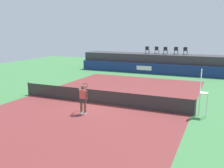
# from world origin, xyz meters

# --- Properties ---
(ground_plane) EXTENTS (48.00, 48.00, 0.00)m
(ground_plane) POSITION_xyz_m (0.00, 3.00, 0.00)
(ground_plane) COLOR #3D7A42
(court_inner) EXTENTS (12.00, 22.00, 0.00)m
(court_inner) POSITION_xyz_m (0.00, 0.00, 0.00)
(court_inner) COLOR maroon
(court_inner) RESTS_ON ground
(sponsor_wall) EXTENTS (18.00, 0.22, 1.20)m
(sponsor_wall) POSITION_xyz_m (-0.00, 13.50, 0.60)
(sponsor_wall) COLOR navy
(sponsor_wall) RESTS_ON ground
(spectator_platform) EXTENTS (18.00, 2.80, 2.20)m
(spectator_platform) POSITION_xyz_m (0.00, 15.30, 1.10)
(spectator_platform) COLOR #38383D
(spectator_platform) RESTS_ON ground
(spectator_chair_far_left) EXTENTS (0.45, 0.45, 0.89)m
(spectator_chair_far_left) POSITION_xyz_m (-1.00, 15.05, 2.69)
(spectator_chair_far_left) COLOR #1E232D
(spectator_chair_far_left) RESTS_ON spectator_platform
(spectator_chair_left) EXTENTS (0.45, 0.45, 0.89)m
(spectator_chair_left) POSITION_xyz_m (0.13, 15.23, 2.69)
(spectator_chair_left) COLOR #1E232D
(spectator_chair_left) RESTS_ON spectator_platform
(spectator_chair_center) EXTENTS (0.48, 0.48, 0.89)m
(spectator_chair_center) POSITION_xyz_m (1.22, 15.02, 2.69)
(spectator_chair_center) COLOR #1E232D
(spectator_chair_center) RESTS_ON spectator_platform
(spectator_chair_right) EXTENTS (0.45, 0.45, 0.89)m
(spectator_chair_right) POSITION_xyz_m (2.37, 15.47, 2.69)
(spectator_chair_right) COLOR #1E232D
(spectator_chair_right) RESTS_ON spectator_platform
(spectator_chair_far_right) EXTENTS (0.45, 0.45, 0.89)m
(spectator_chair_far_right) POSITION_xyz_m (3.43, 15.52, 2.69)
(spectator_chair_far_right) COLOR #1E232D
(spectator_chair_far_right) RESTS_ON spectator_platform
(umpire_chair) EXTENTS (0.44, 0.44, 2.76)m
(umpire_chair) POSITION_xyz_m (6.50, 0.00, 1.59)
(umpire_chair) COLOR white
(umpire_chair) RESTS_ON ground
(tennis_net) EXTENTS (12.40, 0.02, 0.95)m
(tennis_net) POSITION_xyz_m (0.00, 0.00, 0.47)
(tennis_net) COLOR #2D2D2D
(tennis_net) RESTS_ON ground
(net_post_near) EXTENTS (0.10, 0.10, 1.00)m
(net_post_near) POSITION_xyz_m (-6.20, 0.00, 0.50)
(net_post_near) COLOR #4C4C51
(net_post_near) RESTS_ON ground
(net_post_far) EXTENTS (0.10, 0.10, 1.00)m
(net_post_far) POSITION_xyz_m (6.20, 0.00, 0.50)
(net_post_far) COLOR #4C4C51
(net_post_far) RESTS_ON ground
(tennis_player) EXTENTS (0.78, 1.13, 1.77)m
(tennis_player) POSITION_xyz_m (0.04, -2.34, 0.96)
(tennis_player) COLOR white
(tennis_player) RESTS_ON court_inner
(tennis_ball) EXTENTS (0.07, 0.07, 0.07)m
(tennis_ball) POSITION_xyz_m (-1.01, -0.30, 0.04)
(tennis_ball) COLOR #D8EA33
(tennis_ball) RESTS_ON court_inner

